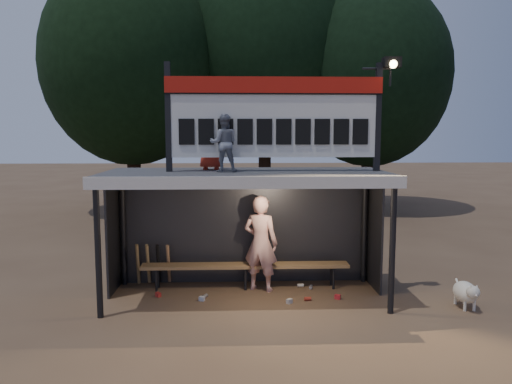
# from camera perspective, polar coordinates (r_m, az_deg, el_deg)

# --- Properties ---
(ground) EXTENTS (80.00, 80.00, 0.00)m
(ground) POSITION_cam_1_polar(r_m,az_deg,el_deg) (9.35, -1.15, -11.95)
(ground) COLOR brown
(ground) RESTS_ON ground
(player) EXTENTS (0.79, 0.66, 1.83)m
(player) POSITION_cam_1_polar(r_m,az_deg,el_deg) (9.52, 0.53, -5.86)
(player) COLOR white
(player) RESTS_ON ground
(child_a) EXTENTS (0.50, 0.40, 1.00)m
(child_a) POSITION_cam_1_polar(r_m,az_deg,el_deg) (8.72, -3.71, 5.58)
(child_a) COLOR slate
(child_a) RESTS_ON dugout_shelter
(child_b) EXTENTS (0.55, 0.36, 1.11)m
(child_b) POSITION_cam_1_polar(r_m,az_deg,el_deg) (9.26, -5.16, 5.98)
(child_b) COLOR #B22B1B
(child_b) RESTS_ON dugout_shelter
(dugout_shelter) EXTENTS (5.10, 2.08, 2.32)m
(dugout_shelter) POSITION_cam_1_polar(r_m,az_deg,el_deg) (9.16, -1.21, -0.46)
(dugout_shelter) COLOR #3A3A3D
(dugout_shelter) RESTS_ON ground
(scoreboard_assembly) EXTENTS (4.10, 0.27, 1.99)m
(scoreboard_assembly) POSITION_cam_1_polar(r_m,az_deg,el_deg) (8.87, 2.44, 8.86)
(scoreboard_assembly) COLOR black
(scoreboard_assembly) RESTS_ON dugout_shelter
(bench) EXTENTS (4.00, 0.35, 0.48)m
(bench) POSITION_cam_1_polar(r_m,az_deg,el_deg) (9.74, -1.22, -8.49)
(bench) COLOR #977247
(bench) RESTS_ON ground
(tree_left) EXTENTS (6.46, 6.46, 9.27)m
(tree_left) POSITION_cam_1_polar(r_m,az_deg,el_deg) (19.39, -14.09, 14.07)
(tree_left) COLOR black
(tree_left) RESTS_ON ground
(tree_mid) EXTENTS (7.22, 7.22, 10.36)m
(tree_mid) POSITION_cam_1_polar(r_m,az_deg,el_deg) (20.62, 1.03, 15.66)
(tree_mid) COLOR black
(tree_mid) RESTS_ON ground
(tree_right) EXTENTS (6.08, 6.08, 8.72)m
(tree_right) POSITION_cam_1_polar(r_m,az_deg,el_deg) (20.14, 12.93, 12.90)
(tree_right) COLOR black
(tree_right) RESTS_ON ground
(dog) EXTENTS (0.36, 0.81, 0.49)m
(dog) POSITION_cam_1_polar(r_m,az_deg,el_deg) (9.45, 22.89, -10.52)
(dog) COLOR silver
(dog) RESTS_ON ground
(bats) EXTENTS (0.68, 0.35, 0.84)m
(bats) POSITION_cam_1_polar(r_m,az_deg,el_deg) (10.14, -11.67, -8.05)
(bats) COLOR olive
(bats) RESTS_ON ground
(litter) EXTENTS (3.40, 1.02, 0.08)m
(litter) POSITION_cam_1_polar(r_m,az_deg,el_deg) (9.37, 0.89, -11.66)
(litter) COLOR #A8231C
(litter) RESTS_ON ground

